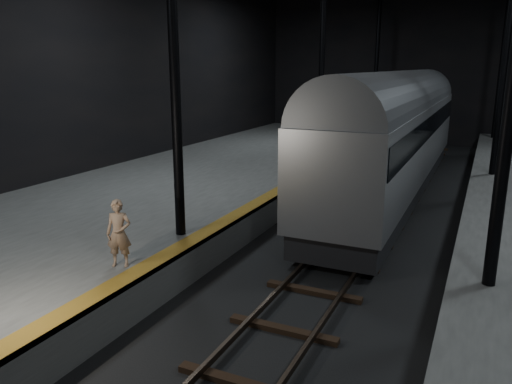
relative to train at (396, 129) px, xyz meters
The scene contains 6 objects.
ground 7.13m from the train, 90.00° to the right, with size 44.00×44.00×0.00m, color black.
platform_left 10.22m from the train, 138.93° to the right, with size 9.00×43.80×1.00m, color #4E4E4C.
tactile_strip 7.53m from the train, 116.44° to the right, with size 0.50×43.80×0.01m, color brown.
track 7.10m from the train, 90.00° to the right, with size 2.40×43.00×0.24m.
train is the anchor object (origin of this frame).
woman 13.58m from the train, 106.31° to the right, with size 0.57×0.37×1.55m, color #A17E63.
Camera 1 is at (3.46, -14.75, 5.42)m, focal length 35.00 mm.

